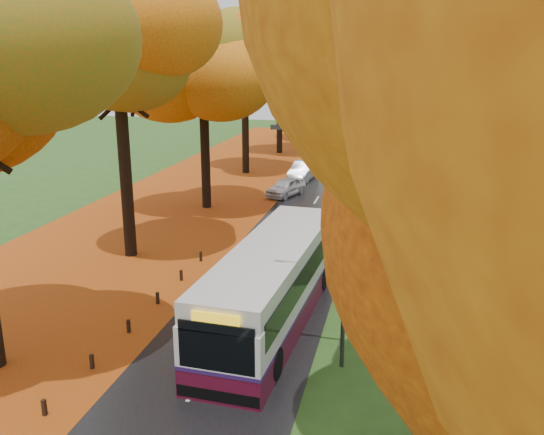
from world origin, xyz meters
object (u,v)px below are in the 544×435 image
(streetlamp_far, at_px, (388,107))
(car_dark, at_px, (321,151))
(streetlamp_near, at_px, (338,229))
(streetlamp_mid, at_px, (376,135))
(car_silver, at_px, (303,171))
(bus, at_px, (273,282))
(car_white, at_px, (286,187))

(streetlamp_far, distance_m, car_dark, 8.63)
(streetlamp_near, bearing_deg, streetlamp_mid, 90.00)
(streetlamp_mid, bearing_deg, car_silver, 132.56)
(streetlamp_near, height_order, bus, streetlamp_near)
(streetlamp_near, distance_m, car_silver, 29.49)
(streetlamp_far, bearing_deg, streetlamp_near, -90.00)
(streetlamp_mid, height_order, car_dark, streetlamp_mid)
(streetlamp_mid, distance_m, car_dark, 19.12)
(streetlamp_mid, relative_size, car_silver, 1.78)
(bus, bearing_deg, streetlamp_near, -41.79)
(car_silver, bearing_deg, car_white, -86.78)
(car_white, bearing_deg, streetlamp_near, -55.04)
(streetlamp_far, distance_m, car_white, 22.52)
(streetlamp_near, height_order, car_white, streetlamp_near)
(streetlamp_far, xyz_separation_m, bus, (-2.68, -41.31, -3.08))
(bus, relative_size, car_white, 3.06)
(car_silver, relative_size, car_dark, 1.12)
(streetlamp_far, xyz_separation_m, car_white, (-6.30, -21.25, -4.02))
(streetlamp_far, height_order, car_silver, streetlamp_far)
(car_silver, xyz_separation_m, car_dark, (-0.16, 11.02, -0.16))
(streetlamp_near, xyz_separation_m, streetlamp_far, (0.00, 44.00, 0.00))
(streetlamp_near, relative_size, car_white, 2.09)
(car_silver, bearing_deg, streetlamp_far, 74.13)
(streetlamp_mid, bearing_deg, car_dark, 109.42)
(streetlamp_near, height_order, car_dark, streetlamp_near)
(bus, height_order, car_white, bus)
(streetlamp_far, relative_size, car_silver, 1.78)
(car_white, bearing_deg, car_silver, 107.13)
(streetlamp_mid, bearing_deg, bus, -97.91)
(car_silver, bearing_deg, car_dark, 96.40)
(streetlamp_far, height_order, car_dark, streetlamp_far)
(streetlamp_near, relative_size, car_silver, 1.78)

